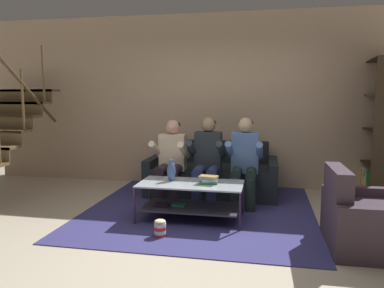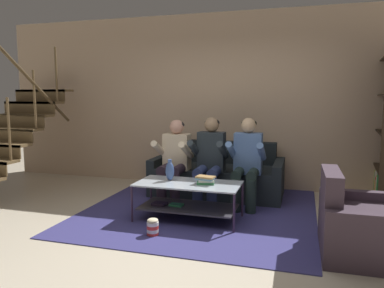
{
  "view_description": "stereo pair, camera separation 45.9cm",
  "coord_description": "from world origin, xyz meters",
  "px_view_note": "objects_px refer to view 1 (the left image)",
  "views": [
    {
      "loc": [
        0.77,
        -3.9,
        1.54
      ],
      "look_at": [
        -0.18,
        0.86,
        0.91
      ],
      "focal_mm": 35.0,
      "sensor_mm": 36.0,
      "label": 1
    },
    {
      "loc": [
        1.21,
        -3.79,
        1.54
      ],
      "look_at": [
        -0.18,
        0.86,
        0.91
      ],
      "focal_mm": 35.0,
      "sensor_mm": 36.0,
      "label": 2
    }
  ],
  "objects_px": {
    "person_seated_middle": "(207,157)",
    "person_seated_right": "(245,158)",
    "coffee_table": "(190,195)",
    "bookshelf": "(381,149)",
    "book_stack": "(209,180)",
    "vase": "(171,171)",
    "person_seated_left": "(171,157)",
    "popcorn_tub": "(160,228)",
    "armchair": "(367,222)",
    "couch": "(212,176)"
  },
  "relations": [
    {
      "from": "person_seated_middle",
      "to": "person_seated_right",
      "type": "height_order",
      "value": "person_seated_right"
    },
    {
      "from": "person_seated_middle",
      "to": "coffee_table",
      "type": "height_order",
      "value": "person_seated_middle"
    },
    {
      "from": "coffee_table",
      "to": "bookshelf",
      "type": "bearing_deg",
      "value": 29.84
    },
    {
      "from": "coffee_table",
      "to": "book_stack",
      "type": "height_order",
      "value": "book_stack"
    },
    {
      "from": "vase",
      "to": "bookshelf",
      "type": "distance_m",
      "value": 3.17
    },
    {
      "from": "vase",
      "to": "person_seated_right",
      "type": "bearing_deg",
      "value": 38.0
    },
    {
      "from": "person_seated_left",
      "to": "popcorn_tub",
      "type": "relative_size",
      "value": 6.03
    },
    {
      "from": "book_stack",
      "to": "popcorn_tub",
      "type": "bearing_deg",
      "value": -124.97
    },
    {
      "from": "person_seated_middle",
      "to": "coffee_table",
      "type": "bearing_deg",
      "value": -97.2
    },
    {
      "from": "person_seated_middle",
      "to": "bookshelf",
      "type": "bearing_deg",
      "value": 16.3
    },
    {
      "from": "coffee_table",
      "to": "book_stack",
      "type": "relative_size",
      "value": 5.35
    },
    {
      "from": "coffee_table",
      "to": "armchair",
      "type": "distance_m",
      "value": 2.0
    },
    {
      "from": "person_seated_left",
      "to": "couch",
      "type": "bearing_deg",
      "value": 46.3
    },
    {
      "from": "bookshelf",
      "to": "coffee_table",
      "type": "bearing_deg",
      "value": -150.16
    },
    {
      "from": "person_seated_left",
      "to": "bookshelf",
      "type": "xyz_separation_m",
      "value": [
        3.01,
        0.73,
        0.11
      ]
    },
    {
      "from": "book_stack",
      "to": "armchair",
      "type": "distance_m",
      "value": 1.79
    },
    {
      "from": "couch",
      "to": "person_seated_left",
      "type": "bearing_deg",
      "value": -133.7
    },
    {
      "from": "couch",
      "to": "armchair",
      "type": "relative_size",
      "value": 2.12
    },
    {
      "from": "couch",
      "to": "bookshelf",
      "type": "relative_size",
      "value": 0.96
    },
    {
      "from": "person_seated_right",
      "to": "coffee_table",
      "type": "xyz_separation_m",
      "value": [
        -0.62,
        -0.75,
        -0.36
      ]
    },
    {
      "from": "vase",
      "to": "book_stack",
      "type": "xyz_separation_m",
      "value": [
        0.49,
        -0.06,
        -0.07
      ]
    },
    {
      "from": "couch",
      "to": "book_stack",
      "type": "height_order",
      "value": "couch"
    },
    {
      "from": "person_seated_middle",
      "to": "bookshelf",
      "type": "xyz_separation_m",
      "value": [
        2.49,
        0.73,
        0.09
      ]
    },
    {
      "from": "bookshelf",
      "to": "popcorn_tub",
      "type": "xyz_separation_m",
      "value": [
        -2.79,
        -2.1,
        -0.67
      ]
    },
    {
      "from": "couch",
      "to": "armchair",
      "type": "xyz_separation_m",
      "value": [
        1.84,
        -1.81,
        -0.0
      ]
    },
    {
      "from": "vase",
      "to": "armchair",
      "type": "xyz_separation_m",
      "value": [
        2.19,
        -0.58,
        -0.32
      ]
    },
    {
      "from": "couch",
      "to": "vase",
      "type": "bearing_deg",
      "value": -105.87
    },
    {
      "from": "person_seated_left",
      "to": "coffee_table",
      "type": "xyz_separation_m",
      "value": [
        0.43,
        -0.75,
        -0.34
      ]
    },
    {
      "from": "armchair",
      "to": "popcorn_tub",
      "type": "height_order",
      "value": "armchair"
    },
    {
      "from": "couch",
      "to": "book_stack",
      "type": "xyz_separation_m",
      "value": [
        0.14,
        -1.3,
        0.24
      ]
    },
    {
      "from": "popcorn_tub",
      "to": "couch",
      "type": "bearing_deg",
      "value": 81.04
    },
    {
      "from": "couch",
      "to": "person_seated_left",
      "type": "relative_size",
      "value": 1.67
    },
    {
      "from": "couch",
      "to": "person_seated_left",
      "type": "height_order",
      "value": "person_seated_left"
    },
    {
      "from": "coffee_table",
      "to": "vase",
      "type": "xyz_separation_m",
      "value": [
        -0.26,
        0.07,
        0.28
      ]
    },
    {
      "from": "couch",
      "to": "person_seated_middle",
      "type": "height_order",
      "value": "person_seated_middle"
    },
    {
      "from": "book_stack",
      "to": "popcorn_tub",
      "type": "xyz_separation_m",
      "value": [
        -0.44,
        -0.63,
        -0.42
      ]
    },
    {
      "from": "book_stack",
      "to": "popcorn_tub",
      "type": "distance_m",
      "value": 0.88
    },
    {
      "from": "person_seated_middle",
      "to": "popcorn_tub",
      "type": "distance_m",
      "value": 1.52
    },
    {
      "from": "book_stack",
      "to": "armchair",
      "type": "height_order",
      "value": "armchair"
    },
    {
      "from": "person_seated_left",
      "to": "vase",
      "type": "distance_m",
      "value": 0.71
    },
    {
      "from": "person_seated_right",
      "to": "bookshelf",
      "type": "distance_m",
      "value": 2.09
    },
    {
      "from": "vase",
      "to": "popcorn_tub",
      "type": "bearing_deg",
      "value": -86.11
    },
    {
      "from": "person_seated_left",
      "to": "person_seated_right",
      "type": "relative_size",
      "value": 0.96
    },
    {
      "from": "person_seated_right",
      "to": "popcorn_tub",
      "type": "bearing_deg",
      "value": -121.09
    },
    {
      "from": "armchair",
      "to": "vase",
      "type": "bearing_deg",
      "value": 165.18
    },
    {
      "from": "couch",
      "to": "bookshelf",
      "type": "bearing_deg",
      "value": 4.12
    },
    {
      "from": "couch",
      "to": "bookshelf",
      "type": "xyz_separation_m",
      "value": [
        2.49,
        0.18,
        0.49
      ]
    },
    {
      "from": "couch",
      "to": "person_seated_middle",
      "type": "bearing_deg",
      "value": -90.0
    },
    {
      "from": "vase",
      "to": "popcorn_tub",
      "type": "distance_m",
      "value": 0.85
    },
    {
      "from": "person_seated_middle",
      "to": "coffee_table",
      "type": "distance_m",
      "value": 0.84
    }
  ]
}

